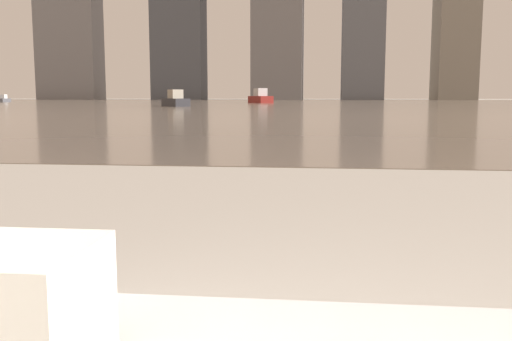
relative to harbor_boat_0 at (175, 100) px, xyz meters
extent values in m
cube|color=gray|center=(11.20, 17.04, -0.47)|extent=(180.00, 110.00, 0.01)
cube|color=#2D2D33|center=(0.00, 0.00, -0.16)|extent=(2.96, 3.61, 0.62)
cube|color=#B2A893|center=(0.00, 0.00, 0.50)|extent=(1.47, 1.59, 0.71)
cube|color=#4C4C51|center=(-30.80, 27.92, -0.23)|extent=(1.24, 2.75, 0.46)
cube|color=silver|center=(-30.80, 27.92, 0.26)|extent=(0.79, 1.07, 0.53)
cube|color=maroon|center=(4.50, 22.00, -0.07)|extent=(3.38, 4.75, 0.79)
cube|color=silver|center=(4.50, 22.00, 0.78)|extent=(1.76, 2.02, 0.91)
cube|color=gray|center=(37.55, 73.04, 17.95)|extent=(7.46, 9.55, 36.84)
camera|label=1|loc=(11.54, -44.73, 0.38)|focal=40.00mm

